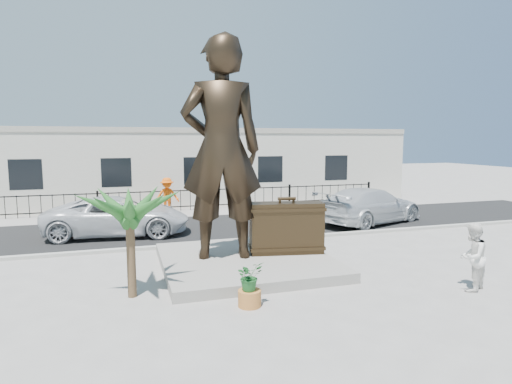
# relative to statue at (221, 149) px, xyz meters

# --- Properties ---
(ground) EXTENTS (100.00, 100.00, 0.00)m
(ground) POSITION_rel_statue_xyz_m (1.21, -1.73, -3.71)
(ground) COLOR #9E9991
(ground) RESTS_ON ground
(street) EXTENTS (40.00, 7.00, 0.01)m
(street) POSITION_rel_statue_xyz_m (1.21, 6.27, -3.71)
(street) COLOR black
(street) RESTS_ON ground
(curb) EXTENTS (40.00, 0.25, 0.12)m
(curb) POSITION_rel_statue_xyz_m (1.21, 2.77, -3.65)
(curb) COLOR #A5A399
(curb) RESTS_ON ground
(far_sidewalk) EXTENTS (40.00, 2.50, 0.02)m
(far_sidewalk) POSITION_rel_statue_xyz_m (1.21, 10.27, -3.70)
(far_sidewalk) COLOR #9E9991
(far_sidewalk) RESTS_ON ground
(plinth) EXTENTS (5.20, 5.20, 0.30)m
(plinth) POSITION_rel_statue_xyz_m (0.71, -0.23, -3.56)
(plinth) COLOR gray
(plinth) RESTS_ON ground
(fence) EXTENTS (22.00, 0.10, 1.20)m
(fence) POSITION_rel_statue_xyz_m (1.21, 11.07, -3.11)
(fence) COLOR black
(fence) RESTS_ON ground
(building) EXTENTS (28.00, 7.00, 4.40)m
(building) POSITION_rel_statue_xyz_m (1.21, 15.27, -1.51)
(building) COLOR silver
(building) RESTS_ON ground
(statue) EXTENTS (2.72, 2.02, 6.83)m
(statue) POSITION_rel_statue_xyz_m (0.00, 0.00, 0.00)
(statue) COLOR black
(statue) RESTS_ON plinth
(suitcase) EXTENTS (2.46, 1.16, 1.67)m
(suitcase) POSITION_rel_statue_xyz_m (2.12, -0.15, -2.58)
(suitcase) COLOR #302314
(suitcase) RESTS_ON plinth
(tourist) EXTENTS (1.11, 1.03, 1.83)m
(tourist) POSITION_rel_statue_xyz_m (5.85, -4.15, -2.80)
(tourist) COLOR white
(tourist) RESTS_ON ground
(car_white) EXTENTS (6.09, 3.31, 1.62)m
(car_white) POSITION_rel_statue_xyz_m (-3.20, 5.60, -2.89)
(car_white) COLOR silver
(car_white) RESTS_ON street
(car_silver) EXTENTS (6.34, 4.28, 1.71)m
(car_silver) POSITION_rel_statue_xyz_m (8.34, 4.76, -2.85)
(car_silver) COLOR silver
(car_silver) RESTS_ON street
(worker) EXTENTS (1.31, 0.80, 1.96)m
(worker) POSITION_rel_statue_xyz_m (-0.72, 10.17, -2.71)
(worker) COLOR #FF5F0D
(worker) RESTS_ON far_sidewalk
(palm_tree) EXTENTS (1.80, 1.80, 3.20)m
(palm_tree) POSITION_rel_statue_xyz_m (-2.81, -1.97, -3.71)
(palm_tree) COLOR #1F511D
(palm_tree) RESTS_ON ground
(planter) EXTENTS (0.56, 0.56, 0.40)m
(planter) POSITION_rel_statue_xyz_m (-0.12, -3.47, -3.51)
(planter) COLOR #BB7031
(planter) RESTS_ON ground
(shrub) EXTENTS (0.78, 0.73, 0.71)m
(shrub) POSITION_rel_statue_xyz_m (-0.12, -3.47, -2.96)
(shrub) COLOR #1D5925
(shrub) RESTS_ON planter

